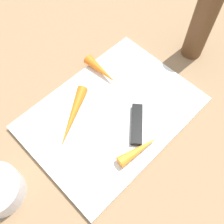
# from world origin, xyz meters

# --- Properties ---
(ground_plane) EXTENTS (1.40, 1.40, 0.00)m
(ground_plane) POSITION_xyz_m (0.00, 0.00, 0.00)
(ground_plane) COLOR #8C6D4C
(cutting_board) EXTENTS (0.36, 0.26, 0.01)m
(cutting_board) POSITION_xyz_m (0.00, 0.00, 0.01)
(cutting_board) COLOR white
(cutting_board) RESTS_ON ground_plane
(knife) EXTENTS (0.16, 0.15, 0.01)m
(knife) POSITION_xyz_m (-0.02, 0.05, 0.02)
(knife) COLOR #B7B7BC
(knife) RESTS_ON cutting_board
(carrot_medium) EXTENTS (0.03, 0.09, 0.02)m
(carrot_medium) POSITION_xyz_m (-0.05, -0.09, 0.02)
(carrot_medium) COLOR orange
(carrot_medium) RESTS_ON cutting_board
(carrot_longest) EXTENTS (0.13, 0.09, 0.02)m
(carrot_longest) POSITION_xyz_m (0.07, -0.05, 0.02)
(carrot_longest) COLOR orange
(carrot_longest) RESTS_ON cutting_board
(carrot_shortest) EXTENTS (0.10, 0.04, 0.02)m
(carrot_shortest) POSITION_xyz_m (0.03, 0.10, 0.02)
(carrot_shortest) COLOR orange
(carrot_shortest) RESTS_ON cutting_board
(pepper_grinder) EXTENTS (0.05, 0.05, 0.18)m
(pepper_grinder) POSITION_xyz_m (-0.27, 0.01, 0.09)
(pepper_grinder) COLOR brown
(pepper_grinder) RESTS_ON ground_plane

